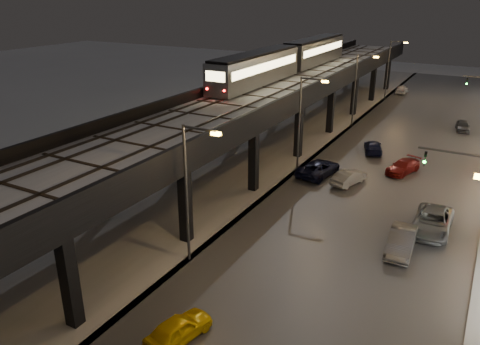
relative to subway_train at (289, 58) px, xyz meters
The scene contains 20 objects.
road_surface 21.28m from the subway_train, 35.30° to the right, with size 17.00×120.00×0.06m, color #46474D.
under_viaduct_pavement 14.25m from the subway_train, 77.56° to the right, with size 11.00×120.00×0.06m, color #9FA1A8.
elevated_viaduct 14.94m from the subway_train, 80.21° to the right, with size 9.00×100.00×6.30m.
viaduct_trackbed 14.70m from the subway_train, 80.16° to the right, with size 8.40×100.00×0.32m.
viaduct_parapet_streetside 15.95m from the subway_train, 64.45° to the right, with size 0.30×100.00×1.10m, color black.
viaduct_parapet_far 14.52m from the subway_train, 97.36° to the right, with size 0.30×100.00×1.10m, color black.
streetlight_left_1 34.43m from the subway_train, 76.38° to the right, with size 2.57×0.28×9.00m.
streetlight_left_2 17.59m from the subway_train, 62.23° to the right, with size 2.57×0.28×9.00m.
streetlight_left_3 9.04m from the subway_train, 18.31° to the left, with size 2.57×0.28×9.00m.
streetlight_left_4 22.40m from the subway_train, 68.67° to the left, with size 2.57×0.28×9.00m.
subway_train is the anchor object (origin of this frame).
car_taxi 42.05m from the subway_train, 73.72° to the right, with size 1.50×3.72×1.27m, color #E1AE04.
car_near_white 22.17m from the subway_train, 51.05° to the right, with size 1.37×3.91×1.29m, color gray.
car_mid_silver 19.96m from the subway_train, 57.21° to the right, with size 2.39×5.19×1.44m, color black.
car_mid_dark 16.22m from the subway_train, 26.60° to the right, with size 1.71×4.22×1.22m, color #0D1133.
car_far_white 28.82m from the subway_train, 70.41° to the left, with size 1.69×4.20×1.43m, color silver.
car_onc_silver 33.15m from the subway_train, 52.89° to the right, with size 1.58×4.52×1.49m, color #505157.
car_onc_dark 31.09m from the subway_train, 46.26° to the right, with size 2.50×5.42×1.51m, color slate.
car_onc_white 21.45m from the subway_train, 33.30° to the right, with size 1.72×4.23×1.23m, color maroon.
car_onc_red 22.85m from the subway_train, 19.21° to the left, with size 1.47×3.65×1.24m, color #454850.
Camera 1 is at (14.75, -8.15, 16.25)m, focal length 35.00 mm.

